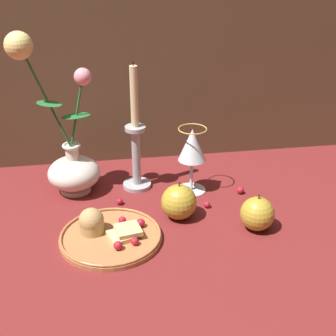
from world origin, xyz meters
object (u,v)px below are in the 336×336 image
object	(u,v)px
candlestick	(136,146)
apple_beside_vase	(179,202)
vase	(68,154)
plate_with_pastries	(108,233)
wine_glass	(192,148)
apple_near_glass	(257,214)

from	to	relation	value
candlestick	apple_beside_vase	size ratio (longest dim) A/B	3.48
candlestick	apple_beside_vase	bearing A→B (deg)	-63.61
vase	plate_with_pastries	size ratio (longest dim) A/B	1.84
plate_with_pastries	apple_beside_vase	distance (m)	0.18
candlestick	apple_beside_vase	world-z (taller)	candlestick
vase	candlestick	distance (m)	0.17
plate_with_pastries	apple_beside_vase	size ratio (longest dim) A/B	2.34
plate_with_pastries	candlestick	distance (m)	0.26
wine_glass	candlestick	xyz separation A→B (m)	(-0.13, 0.04, -0.00)
wine_glass	candlestick	world-z (taller)	candlestick
vase	apple_near_glass	bearing A→B (deg)	-29.88
vase	wine_glass	xyz separation A→B (m)	(0.30, -0.04, 0.01)
vase	plate_with_pastries	world-z (taller)	vase
apple_near_glass	candlestick	bearing A→B (deg)	135.89
wine_glass	plate_with_pastries	bearing A→B (deg)	-140.26
apple_beside_vase	plate_with_pastries	bearing A→B (deg)	-159.71
plate_with_pastries	candlestick	bearing A→B (deg)	69.11
plate_with_pastries	candlestick	world-z (taller)	candlestick
vase	wine_glass	distance (m)	0.30
apple_beside_vase	apple_near_glass	distance (m)	0.18
vase	apple_near_glass	xyz separation A→B (m)	(0.41, -0.23, -0.07)
apple_near_glass	vase	bearing A→B (deg)	150.12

